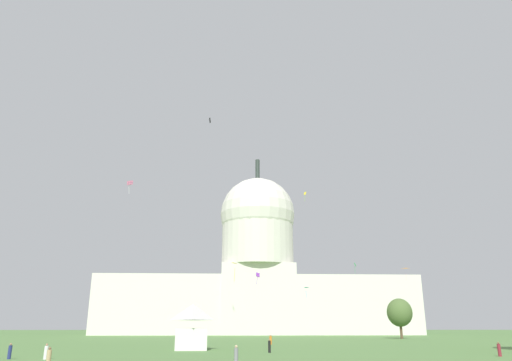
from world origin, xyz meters
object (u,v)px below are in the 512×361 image
(capitol_building, at_px, (258,273))
(event_tent, at_px, (192,326))
(person_grey_back_left, at_px, (236,356))
(kite_yellow_high, at_px, (305,194))
(kite_cyan_low, at_px, (306,289))
(person_maroon_back_center, at_px, (499,350))
(kite_black_high, at_px, (210,120))
(kite_orange_low, at_px, (405,271))
(kite_violet_low, at_px, (258,275))
(kite_gold_low, at_px, (233,265))
(person_tan_near_tree_east, at_px, (49,357))
(person_white_edge_east, at_px, (46,352))
(kite_pink_high, at_px, (130,183))
(tree_east_far, at_px, (400,313))
(person_navy_deep_crowd, at_px, (10,352))
(person_black_aisle_center, at_px, (269,346))
(person_orange_back_right, at_px, (271,340))
(kite_green_mid, at_px, (355,265))

(capitol_building, distance_m, event_tent, 118.42)
(person_grey_back_left, height_order, kite_yellow_high, kite_yellow_high)
(person_grey_back_left, bearing_deg, kite_cyan_low, -17.13)
(person_maroon_back_center, distance_m, kite_black_high, 94.16)
(kite_orange_low, xyz_separation_m, kite_yellow_high, (-14.92, 50.00, 32.15))
(kite_violet_low, distance_m, kite_gold_low, 7.34)
(kite_orange_low, xyz_separation_m, kite_gold_low, (-39.90, -7.87, 0.04))
(person_tan_near_tree_east, xyz_separation_m, person_white_edge_east, (-3.39, 8.49, -0.01))
(person_grey_back_left, relative_size, kite_violet_low, 0.65)
(event_tent, height_order, person_tan_near_tree_east, event_tent)
(event_tent, height_order, kite_violet_low, kite_violet_low)
(person_white_edge_east, bearing_deg, person_grey_back_left, 161.74)
(kite_pink_high, relative_size, kite_yellow_high, 1.02)
(event_tent, height_order, kite_gold_low, kite_gold_low)
(capitol_building, xyz_separation_m, kite_cyan_low, (12.58, -41.47, -9.22))
(capitol_building, relative_size, tree_east_far, 11.79)
(person_maroon_back_center, bearing_deg, person_navy_deep_crowd, 19.92)
(kite_orange_low, height_order, kite_black_high, kite_black_high)
(kite_violet_low, height_order, kite_cyan_low, kite_violet_low)
(event_tent, height_order, kite_cyan_low, kite_cyan_low)
(person_tan_near_tree_east, xyz_separation_m, person_grey_back_left, (15.83, -0.44, 0.08))
(tree_east_far, height_order, kite_yellow_high, kite_yellow_high)
(capitol_building, xyz_separation_m, person_grey_back_left, (-9.28, -144.23, -22.54))
(event_tent, bearing_deg, tree_east_far, 45.65)
(person_black_aisle_center, bearing_deg, kite_cyan_low, -165.26)
(person_orange_back_right, distance_m, person_maroon_back_center, 42.50)
(tree_east_far, xyz_separation_m, person_tan_near_tree_east, (-60.36, -85.65, -5.98))
(person_black_aisle_center, bearing_deg, kite_black_high, -141.46)
(person_orange_back_right, distance_m, kite_violet_low, 19.74)
(person_orange_back_right, height_order, kite_gold_low, kite_gold_low)
(tree_east_far, height_order, person_black_aisle_center, tree_east_far)
(event_tent, bearing_deg, person_white_edge_east, -126.68)
(capitol_building, xyz_separation_m, person_orange_back_right, (-2.63, -96.82, -22.56))
(person_tan_near_tree_east, bearing_deg, tree_east_far, -96.48)
(kite_pink_high, relative_size, kite_gold_low, 0.93)
(capitol_building, height_order, kite_black_high, capitol_building)
(kite_gold_low, bearing_deg, tree_east_far, 170.68)
(person_black_aisle_center, bearing_deg, kite_violet_low, -154.22)
(person_black_aisle_center, distance_m, kite_yellow_high, 107.70)
(person_tan_near_tree_east, bearing_deg, capitol_building, -71.22)
(capitol_building, height_order, kite_cyan_low, capitol_building)
(capitol_building, xyz_separation_m, kite_gold_low, (-9.72, -86.85, -7.80))
(person_grey_back_left, relative_size, kite_cyan_low, 0.52)
(kite_green_mid, distance_m, kite_cyan_low, 22.27)
(kite_pink_high, height_order, kite_black_high, kite_black_high)
(kite_black_high, bearing_deg, kite_orange_low, -77.40)
(capitol_building, height_order, person_grey_back_left, capitol_building)
(kite_orange_low, bearing_deg, capitol_building, -59.00)
(person_navy_deep_crowd, bearing_deg, kite_yellow_high, 4.34)
(kite_black_high, bearing_deg, person_navy_deep_crowd, -166.79)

